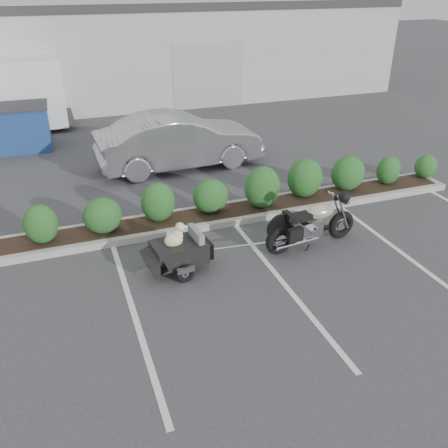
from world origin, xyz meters
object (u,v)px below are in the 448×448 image
object	(u,v)px
pet_trailer	(178,251)
dumpster	(15,128)
sedan	(179,141)
motorcycle	(312,224)

from	to	relation	value
pet_trailer	dumpster	bearing A→B (deg)	103.16
sedan	motorcycle	bearing A→B (deg)	-168.53
dumpster	motorcycle	bearing A→B (deg)	-55.13
motorcycle	dumpster	bearing A→B (deg)	117.92
motorcycle	pet_trailer	bearing A→B (deg)	173.85
motorcycle	sedan	world-z (taller)	sedan
motorcycle	dumpster	xyz separation A→B (m)	(-5.72, 8.58, 0.22)
sedan	dumpster	xyz separation A→B (m)	(-4.42, 3.27, -0.07)
sedan	dumpster	world-z (taller)	sedan
motorcycle	dumpster	distance (m)	10.32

